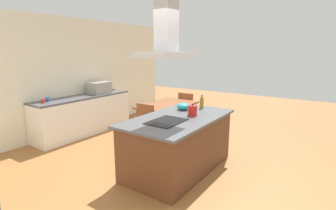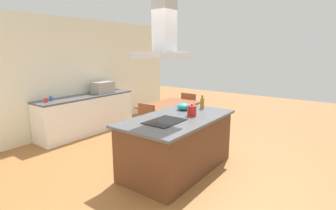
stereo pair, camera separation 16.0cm
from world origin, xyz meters
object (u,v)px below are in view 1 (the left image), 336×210
Objects in this scene: chair_at_right_end at (187,107)px; cooktop at (167,121)px; dining_table at (168,108)px; tea_kettle at (193,110)px; mixing_bowl at (183,106)px; countertop_microwave at (99,88)px; coffee_mug_blue at (48,99)px; coffee_mug_red at (43,101)px; olive_oil_bottle at (202,103)px; chair_at_left_end at (142,123)px; range_hood at (166,40)px.

cooktop is at bearing -156.46° from chair_at_right_end.
cooktop is 2.04m from dining_table.
tea_kettle is at bearing -14.28° from cooktop.
mixing_bowl reaches higher than dining_table.
countertop_microwave is at bearing 104.84° from dining_table.
mixing_bowl reaches higher than coffee_mug_blue.
tea_kettle reaches higher than coffee_mug_red.
olive_oil_bottle reaches higher than dining_table.
coffee_mug_red is at bearing 138.13° from dining_table.
olive_oil_bottle is 1.30m from chair_at_left_end.
countertop_microwave reaches higher than coffee_mug_red.
range_hood is (-1.21, -2.88, 1.06)m from countertop_microwave.
chair_at_right_end is at bearing 23.54° from range_hood.
mixing_bowl is 0.26× the size of chair_at_left_end.
countertop_microwave reaches higher than cooktop.
cooktop is at bearing -87.73° from coffee_mug_blue.
countertop_microwave is (1.21, 2.88, 0.13)m from cooktop.
mixing_bowl is 2.52× the size of coffee_mug_red.
mixing_bowl is at bearing 51.35° from tea_kettle.
chair_at_right_end is at bearing -51.76° from countertop_microwave.
tea_kettle is 2.25× the size of coffee_mug_blue.
coffee_mug_red is at bearing -179.79° from countertop_microwave.
tea_kettle is 0.89× the size of mixing_bowl.
cooktop is at bearing 165.72° from tea_kettle.
range_hood is (0.27, -2.87, 1.16)m from coffee_mug_red.
chair_at_right_end is at bearing 23.54° from cooktop.
dining_table is (0.57, 1.15, -0.34)m from olive_oil_bottle.
olive_oil_bottle is at bearing -142.18° from chair_at_right_end.
cooktop is at bearing 0.00° from range_hood.
cooktop is 0.67× the size of range_hood.
dining_table is (1.80, -1.83, -0.28)m from coffee_mug_blue.
countertop_microwave is (0.66, 3.02, 0.05)m from tea_kettle.
olive_oil_bottle reaches higher than cooktop.
chair_at_left_end is (-0.45, -1.75, -0.53)m from countertop_microwave.
tea_kettle is at bearing -128.65° from mixing_bowl.
countertop_microwave is 0.36× the size of dining_table.
coffee_mug_red is 3.11m from range_hood.
mixing_bowl is (0.83, 0.20, 0.06)m from cooktop.
chair_at_left_end is at bearing 55.98° from cooktop.
tea_kettle is at bearing -77.83° from coffee_mug_blue.
tea_kettle reaches higher than chair_at_left_end.
chair_at_left_end is at bearing -104.47° from countertop_microwave.
range_hood reaches higher than countertop_microwave.
coffee_mug_red is 3.38m from chair_at_right_end.
olive_oil_bottle reaches higher than coffee_mug_blue.
coffee_mug_blue is 3.18m from range_hood.
chair_at_right_end is at bearing -33.97° from coffee_mug_blue.
countertop_microwave reaches higher than mixing_bowl.
dining_table is at bearing -45.49° from coffee_mug_blue.
cooktop is 0.57m from tea_kettle.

